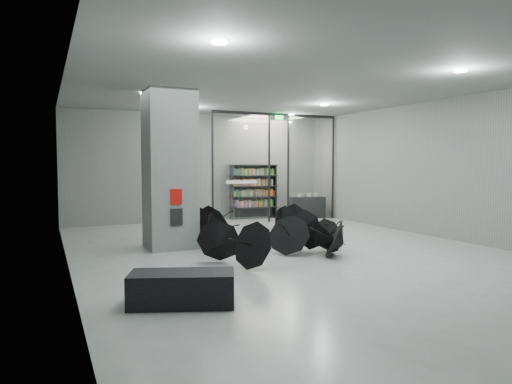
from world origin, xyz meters
name	(u,v)px	position (x,y,z in m)	size (l,w,h in m)	color
room	(294,135)	(0.00, 0.00, 2.84)	(14.00, 14.02, 4.01)	gray
column	(170,170)	(-2.50, 2.00, 2.00)	(1.20, 1.20, 4.00)	slate
fire_cabinet	(176,197)	(-2.50, 1.38, 1.35)	(0.28, 0.04, 0.38)	#A50A07
info_panel	(177,217)	(-2.50, 1.38, 0.85)	(0.30, 0.03, 0.42)	black
exit_sign	(279,118)	(2.40, 5.30, 3.82)	(0.30, 0.06, 0.15)	#0CE533
glass_partition	(276,163)	(2.39, 5.50, 2.18)	(5.06, 0.08, 4.00)	silver
bench	(182,289)	(-3.55, -2.80, 0.25)	(1.58, 0.68, 0.51)	black
bookshelf	(254,191)	(2.04, 6.75, 1.06)	(1.92, 0.38, 2.11)	black
shop_counter	(307,207)	(4.01, 5.99, 0.42)	(1.39, 0.56, 0.84)	black
umbrella_cluster	(262,237)	(-0.45, 0.81, 0.30)	(4.31, 4.64, 1.28)	black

